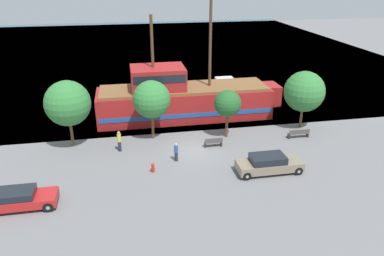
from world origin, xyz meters
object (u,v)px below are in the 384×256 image
bench_promenade_west (213,142)px  pedestrian_walking_near (176,152)px  parked_car_curb_front (269,164)px  pirate_ship (182,99)px  moored_boat_dockside (227,87)px  parked_car_curb_mid (17,199)px  fire_hydrant (153,167)px  pedestrian_walking_far (119,141)px  bench_promenade_east (299,133)px

bench_promenade_west → pedestrian_walking_near: size_ratio=1.00×
parked_car_curb_front → bench_promenade_west: 5.85m
pirate_ship → bench_promenade_west: size_ratio=12.16×
moored_boat_dockside → bench_promenade_west: (-5.28, -14.54, -0.27)m
pirate_ship → parked_car_curb_mid: size_ratio=3.85×
fire_hydrant → pedestrian_walking_near: bearing=36.8°
parked_car_curb_front → pedestrian_walking_far: size_ratio=2.72×
parked_car_curb_front → pedestrian_walking_far: 12.32m
parked_car_curb_mid → pirate_ship: bearing=46.9°
parked_car_curb_mid → pedestrian_walking_near: (10.91, 4.44, 0.11)m
parked_car_curb_front → bench_promenade_east: (4.97, 5.37, -0.25)m
moored_boat_dockside → pedestrian_walking_far: moored_boat_dockside is taller
bench_promenade_west → moored_boat_dockside: bearing=70.1°
moored_boat_dockside → parked_car_curb_mid: moored_boat_dockside is taller
bench_promenade_east → fire_hydrant: bearing=-164.3°
pirate_ship → pedestrian_walking_far: bearing=-133.4°
parked_car_curb_front → fire_hydrant: (-8.53, 1.58, -0.29)m
bench_promenade_west → pedestrian_walking_near: (-3.51, -1.92, 0.34)m
moored_boat_dockside → pedestrian_walking_near: size_ratio=3.48×
bench_promenade_west → fire_hydrant: bearing=-148.2°
pirate_ship → parked_car_curb_mid: 18.96m
parked_car_curb_mid → bench_promenade_east: 23.42m
bench_promenade_west → bench_promenade_east: bearing=2.7°
moored_boat_dockside → parked_car_curb_front: (-2.24, -19.53, 0.00)m
pirate_ship → bench_promenade_east: (9.50, -7.06, -1.56)m
moored_boat_dockside → pedestrian_walking_far: bearing=-133.5°
bench_promenade_west → pedestrian_walking_far: pedestrian_walking_far is taller
pedestrian_walking_far → pirate_ship: bearing=46.6°
parked_car_curb_front → fire_hydrant: size_ratio=6.39×
pirate_ship → fire_hydrant: pirate_ship is taller
moored_boat_dockside → fire_hydrant: 20.94m
pirate_ship → bench_promenade_west: bearing=-78.6°
parked_car_curb_front → bench_promenade_west: size_ratio=3.18×
pirate_ship → pedestrian_walking_far: pirate_ship is taller
parked_car_curb_mid → fire_hydrant: bearing=18.3°
bench_promenade_east → bench_promenade_west: (-8.00, -0.38, -0.02)m
pirate_ship → pedestrian_walking_near: (-2.02, -9.37, -1.24)m
pedestrian_walking_near → bench_promenade_east: bearing=11.3°
pedestrian_walking_near → parked_car_curb_mid: bearing=-157.8°
moored_boat_dockside → parked_car_curb_front: moored_boat_dockside is taller
fire_hydrant → pirate_ship: bearing=69.8°
parked_car_curb_mid → bench_promenade_east: size_ratio=2.51×
pedestrian_walking_far → bench_promenade_east: bearing=-1.0°
fire_hydrant → pedestrian_walking_far: bearing=120.7°
fire_hydrant → pedestrian_walking_near: pedestrian_walking_near is taller
pedestrian_walking_far → fire_hydrant: bearing=-59.3°
parked_car_curb_front → fire_hydrant: parked_car_curb_front is taller
pedestrian_walking_far → parked_car_curb_front: bearing=-27.3°
pedestrian_walking_near → pedestrian_walking_far: pedestrian_walking_far is taller
moored_boat_dockside → pedestrian_walking_near: bearing=-118.1°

